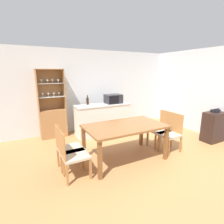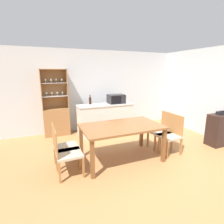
% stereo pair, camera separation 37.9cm
% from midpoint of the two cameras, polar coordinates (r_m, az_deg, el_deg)
% --- Properties ---
extents(ground_plane, '(18.00, 18.00, 0.00)m').
position_cam_midpoint_polar(ground_plane, '(4.01, 8.62, -15.15)').
color(ground_plane, '#B27A47').
extents(wall_back, '(6.80, 0.06, 2.55)m').
position_cam_midpoint_polar(wall_back, '(5.89, -6.32, 7.08)').
color(wall_back, silver).
rests_on(wall_back, ground_plane).
extents(wall_right, '(0.06, 4.60, 2.55)m').
position_cam_midpoint_polar(wall_right, '(5.69, 28.76, 5.32)').
color(wall_right, silver).
rests_on(wall_right, ground_plane).
extents(kitchen_counter, '(1.69, 0.54, 0.92)m').
position_cam_midpoint_polar(kitchen_counter, '(5.36, -4.97, -2.36)').
color(kitchen_counter, silver).
rests_on(kitchen_counter, ground_plane).
extents(display_cabinet, '(0.73, 0.38, 1.96)m').
position_cam_midpoint_polar(display_cabinet, '(5.43, -20.69, -1.77)').
color(display_cabinet, '#A37042').
rests_on(display_cabinet, ground_plane).
extents(dining_table, '(1.68, 1.00, 0.78)m').
position_cam_midpoint_polar(dining_table, '(3.74, 1.32, -5.63)').
color(dining_table, brown).
rests_on(dining_table, ground_plane).
extents(dining_chair_side_right_far, '(0.49, 0.49, 0.91)m').
position_cam_midpoint_polar(dining_chair_side_right_far, '(4.59, 13.52, -5.57)').
color(dining_chair_side_right_far, '#C1B299').
rests_on(dining_chair_side_right_far, ground_plane).
extents(dining_chair_side_left_near, '(0.46, 0.46, 0.91)m').
position_cam_midpoint_polar(dining_chair_side_left_near, '(3.32, -16.16, -13.25)').
color(dining_chair_side_left_near, '#C1B299').
rests_on(dining_chair_side_left_near, ground_plane).
extents(dining_chair_side_left_far, '(0.48, 0.48, 0.91)m').
position_cam_midpoint_polar(dining_chair_side_left_far, '(3.59, -17.16, -11.27)').
color(dining_chair_side_left_far, '#C1B299').
rests_on(dining_chair_side_left_far, ground_plane).
extents(dining_chair_side_right_near, '(0.48, 0.48, 0.91)m').
position_cam_midpoint_polar(dining_chair_side_right_near, '(4.39, 16.10, -6.63)').
color(dining_chair_side_right_near, '#C1B299').
rests_on(dining_chair_side_right_near, ground_plane).
extents(microwave, '(0.50, 0.37, 0.27)m').
position_cam_midpoint_polar(microwave, '(5.40, -1.59, 4.30)').
color(microwave, '#232328').
rests_on(microwave, kitchen_counter).
extents(wine_bottle, '(0.07, 0.07, 0.29)m').
position_cam_midpoint_polar(wine_bottle, '(5.26, -10.05, 3.58)').
color(wine_bottle, black).
rests_on(wine_bottle, kitchen_counter).
extents(side_cabinet, '(0.57, 0.37, 0.82)m').
position_cam_midpoint_polar(side_cabinet, '(5.43, 28.51, -4.32)').
color(side_cabinet, black).
rests_on(side_cabinet, ground_plane).
extents(telephone, '(0.21, 0.16, 0.11)m').
position_cam_midpoint_polar(telephone, '(5.34, 29.01, 0.34)').
color(telephone, black).
rests_on(telephone, side_cabinet).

